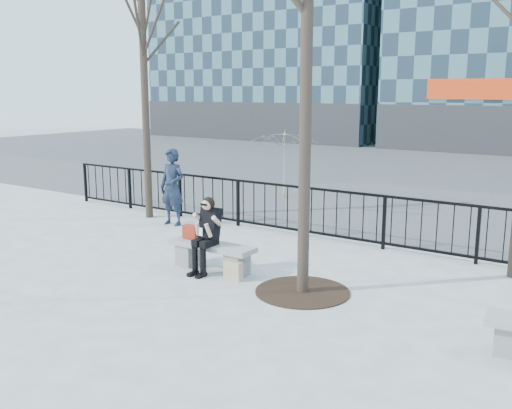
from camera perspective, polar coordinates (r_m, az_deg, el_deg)
The scene contains 11 objects.
ground at distance 10.24m, azimuth -4.40°, elevation -6.53°, with size 120.00×120.00×0.00m, color #989893.
street_surface at distance 23.62m, azimuth 18.89°, elevation 3.12°, with size 60.00×23.00×0.01m, color #474747.
railing at distance 12.50m, azimuth 4.14°, elevation -0.61°, with size 14.00×0.06×1.10m.
tree_left at distance 14.38m, azimuth -11.34°, elevation 18.03°, with size 2.80×2.80×6.50m.
tree_grate at distance 9.15m, azimuth 4.68°, elevation -8.67°, with size 1.50×1.50×0.02m, color black.
bench_main at distance 10.15m, azimuth -4.42°, elevation -4.92°, with size 1.65×0.46×0.49m.
seated_woman at distance 9.93m, azimuth -5.03°, elevation -3.08°, with size 0.50×0.64×1.34m.
handbag at distance 10.38m, azimuth -6.50°, elevation -2.77°, with size 0.31×0.14×0.25m, color maroon.
shopping_bag at distance 9.65m, azimuth -2.30°, elevation -6.62°, with size 0.34×0.12×0.32m, color beige.
standing_man at distance 13.53m, azimuth -8.37°, elevation 1.73°, with size 0.66×0.43×1.81m, color black.
vendor_umbrella at distance 16.87m, azimuth 2.75°, elevation 4.06°, with size 2.18×2.23×2.00m, color yellow.
Camera 1 is at (6.09, -7.60, 3.14)m, focal length 40.00 mm.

